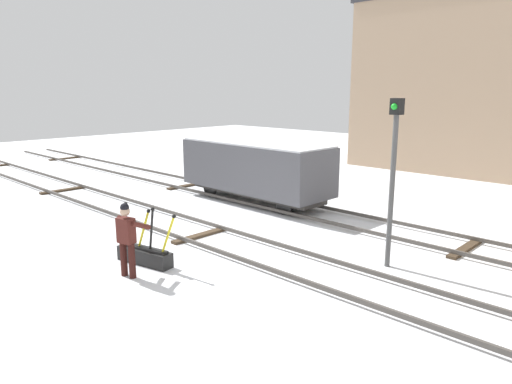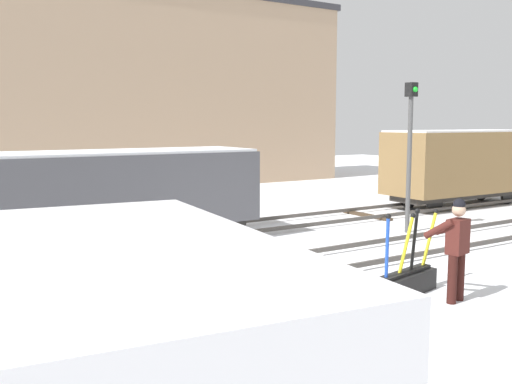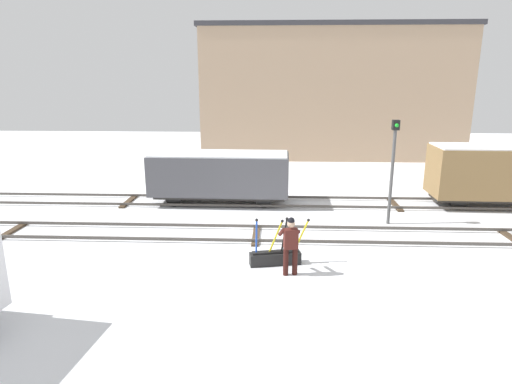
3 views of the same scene
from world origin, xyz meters
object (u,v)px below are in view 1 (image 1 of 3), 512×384
object	(u,v)px
rail_worker	(127,236)
freight_car_near_switch	(255,167)
signal_post	(393,167)
switch_lever_frame	(145,254)

from	to	relation	value
rail_worker	freight_car_near_switch	size ratio (longest dim) A/B	0.28
signal_post	freight_car_near_switch	xyz separation A→B (m)	(-6.71, 2.47, -1.09)
rail_worker	freight_car_near_switch	world-z (taller)	freight_car_near_switch
rail_worker	signal_post	xyz separation A→B (m)	(3.87, 4.56, 1.44)
switch_lever_frame	rail_worker	xyz separation A→B (m)	(0.41, -0.68, 0.70)
switch_lever_frame	signal_post	xyz separation A→B (m)	(4.28, 3.88, 2.14)
switch_lever_frame	rail_worker	size ratio (longest dim) A/B	1.06
switch_lever_frame	signal_post	distance (m)	6.16
rail_worker	signal_post	size ratio (longest dim) A/B	0.43
freight_car_near_switch	signal_post	bearing A→B (deg)	-19.12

